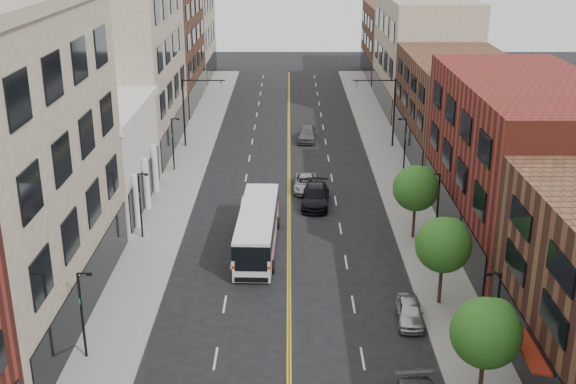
{
  "coord_description": "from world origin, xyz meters",
  "views": [
    {
      "loc": [
        -0.03,
        -25.61,
        22.06
      ],
      "look_at": [
        -0.07,
        20.61,
        5.0
      ],
      "focal_mm": 45.0,
      "sensor_mm": 36.0,
      "label": 1
    }
  ],
  "objects_px": {
    "car_lane_c": "(307,134)",
    "car_lane_b": "(306,183)",
    "car_parked_far": "(410,312)",
    "city_bus": "(257,227)",
    "car_lane_a": "(316,196)",
    "car_lane_behind": "(267,207)"
  },
  "relations": [
    {
      "from": "car_parked_far",
      "to": "car_lane_b",
      "type": "distance_m",
      "value": 23.46
    },
    {
      "from": "car_parked_far",
      "to": "car_lane_b",
      "type": "relative_size",
      "value": 0.83
    },
    {
      "from": "city_bus",
      "to": "car_lane_a",
      "type": "xyz_separation_m",
      "value": [
        4.51,
        8.73,
        -0.93
      ]
    },
    {
      "from": "car_lane_a",
      "to": "car_lane_c",
      "type": "height_order",
      "value": "car_lane_c"
    },
    {
      "from": "city_bus",
      "to": "car_parked_far",
      "type": "distance_m",
      "value": 13.98
    },
    {
      "from": "car_lane_behind",
      "to": "car_lane_b",
      "type": "height_order",
      "value": "car_lane_behind"
    },
    {
      "from": "car_lane_behind",
      "to": "city_bus",
      "type": "bearing_deg",
      "value": 82.88
    },
    {
      "from": "city_bus",
      "to": "car_lane_behind",
      "type": "xyz_separation_m",
      "value": [
        0.47,
        6.41,
        -1.01
      ]
    },
    {
      "from": "car_lane_a",
      "to": "car_lane_c",
      "type": "relative_size",
      "value": 1.16
    },
    {
      "from": "car_lane_c",
      "to": "car_lane_b",
      "type": "bearing_deg",
      "value": -87.08
    },
    {
      "from": "city_bus",
      "to": "car_parked_far",
      "type": "relative_size",
      "value": 3.08
    },
    {
      "from": "car_parked_far",
      "to": "car_lane_a",
      "type": "relative_size",
      "value": 0.69
    },
    {
      "from": "car_parked_far",
      "to": "car_lane_b",
      "type": "xyz_separation_m",
      "value": [
        -5.64,
        22.77,
        -0.01
      ]
    },
    {
      "from": "car_parked_far",
      "to": "city_bus",
      "type": "bearing_deg",
      "value": 136.22
    },
    {
      "from": "car_lane_b",
      "to": "city_bus",
      "type": "bearing_deg",
      "value": -104.74
    },
    {
      "from": "car_lane_a",
      "to": "car_lane_c",
      "type": "xyz_separation_m",
      "value": [
        -0.24,
        19.42,
        0.01
      ]
    },
    {
      "from": "city_bus",
      "to": "car_parked_far",
      "type": "bearing_deg",
      "value": -45.72
    },
    {
      "from": "car_parked_far",
      "to": "car_lane_behind",
      "type": "xyz_separation_m",
      "value": [
        -8.94,
        16.69,
        0.08
      ]
    },
    {
      "from": "car_lane_b",
      "to": "car_lane_c",
      "type": "relative_size",
      "value": 0.97
    },
    {
      "from": "city_bus",
      "to": "car_lane_c",
      "type": "distance_m",
      "value": 28.49
    },
    {
      "from": "car_parked_far",
      "to": "car_lane_a",
      "type": "distance_m",
      "value": 19.64
    },
    {
      "from": "city_bus",
      "to": "car_lane_b",
      "type": "height_order",
      "value": "city_bus"
    }
  ]
}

